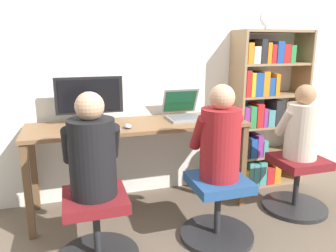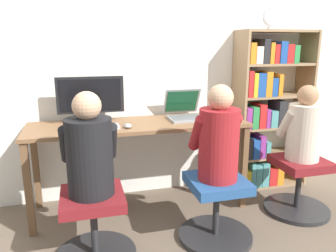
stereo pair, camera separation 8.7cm
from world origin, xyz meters
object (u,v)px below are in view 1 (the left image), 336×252
at_px(office_chair_side, 296,184).
at_px(office_chair_left, 97,228).
at_px(person_at_monitor, 92,152).
at_px(desk_clock, 269,17).
at_px(desktop_monitor, 90,99).
at_px(person_at_laptop, 220,138).
at_px(bookshelf, 262,113).
at_px(office_chair_right, 218,208).
at_px(keyboard, 94,128).
at_px(laptop, 185,112).
at_px(person_near_shelf, 302,127).

bearing_deg(office_chair_side, office_chair_left, -173.11).
xyz_separation_m(person_at_monitor, desk_clock, (1.67, 0.71, 0.88)).
height_order(desktop_monitor, person_at_laptop, desktop_monitor).
relative_size(desktop_monitor, bookshelf, 0.36).
bearing_deg(office_chair_right, keyboard, 147.48).
bearing_deg(desk_clock, office_chair_right, -138.28).
distance_m(office_chair_right, desk_clock, 1.76).
relative_size(laptop, desk_clock, 1.92).
height_order(person_at_laptop, desk_clock, desk_clock).
distance_m(office_chair_right, person_near_shelf, 1.01).
distance_m(desktop_monitor, office_chair_side, 1.92).
xyz_separation_m(office_chair_right, bookshelf, (0.83, 0.77, 0.52)).
distance_m(desktop_monitor, person_at_laptop, 1.14).
distance_m(desktop_monitor, keyboard, 0.30).
height_order(office_chair_left, desk_clock, desk_clock).
distance_m(office_chair_side, person_near_shelf, 0.51).
distance_m(laptop, office_chair_left, 1.27).
xyz_separation_m(laptop, office_chair_right, (0.01, -0.71, -0.59)).
relative_size(office_chair_left, person_near_shelf, 0.89).
xyz_separation_m(office_chair_left, desk_clock, (1.67, 0.71, 1.42)).
bearing_deg(person_near_shelf, person_at_monitor, -173.12).
distance_m(laptop, person_near_shelf, 1.00).
height_order(keyboard, office_chair_side, keyboard).
distance_m(keyboard, office_chair_right, 1.12).
bearing_deg(person_near_shelf, office_chair_side, -90.00).
bearing_deg(office_chair_side, person_near_shelf, 90.00).
height_order(office_chair_right, bookshelf, bookshelf).
distance_m(bookshelf, office_chair_side, 0.77).
xyz_separation_m(office_chair_left, bookshelf, (1.71, 0.78, 0.52)).
relative_size(bookshelf, office_chair_side, 2.81).
distance_m(keyboard, person_at_laptop, 0.98).
xyz_separation_m(desktop_monitor, person_at_monitor, (-0.05, -0.76, -0.21)).
bearing_deg(office_chair_right, office_chair_left, -179.31).
bearing_deg(keyboard, laptop, 12.63).
bearing_deg(desk_clock, office_chair_left, -156.89).
distance_m(laptop, keyboard, 0.84).
height_order(keyboard, bookshelf, bookshelf).
height_order(person_at_monitor, office_chair_side, person_at_monitor).
xyz_separation_m(laptop, desk_clock, (0.80, -0.01, 0.83)).
relative_size(keyboard, bookshelf, 0.25).
bearing_deg(office_chair_left, person_at_monitor, 90.00).
relative_size(laptop, person_at_laptop, 0.56).
relative_size(person_at_monitor, person_at_laptop, 0.98).
bearing_deg(person_near_shelf, keyboard, 169.07).
height_order(office_chair_left, bookshelf, bookshelf).
relative_size(office_chair_left, person_at_monitor, 0.83).
relative_size(laptop, office_chair_right, 0.69).
height_order(laptop, person_at_laptop, person_at_laptop).
bearing_deg(person_near_shelf, bookshelf, 91.84).
bearing_deg(office_chair_right, desktop_monitor, 137.77).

